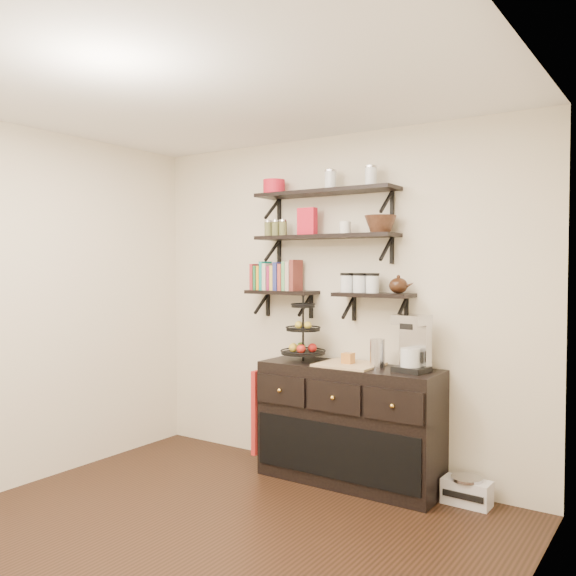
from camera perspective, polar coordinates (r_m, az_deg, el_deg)
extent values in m
plane|color=black|center=(3.90, -9.74, -23.07)|extent=(3.50, 3.50, 0.00)
cube|color=white|center=(3.68, -10.02, 18.55)|extent=(3.50, 3.50, 0.02)
cube|color=beige|center=(4.95, 4.24, -1.44)|extent=(3.50, 0.02, 2.70)
cube|color=beige|center=(4.91, -24.82, -1.66)|extent=(0.02, 3.50, 2.70)
cube|color=beige|center=(2.66, 18.64, -4.64)|extent=(0.02, 3.50, 2.70)
cube|color=black|center=(4.86, 3.47, 8.94)|extent=(1.20, 0.27, 0.03)
cube|color=black|center=(5.23, -0.82, 7.20)|extent=(0.02, 0.03, 0.20)
cube|color=black|center=(4.72, 9.73, 7.72)|extent=(0.02, 0.03, 0.20)
cube|color=black|center=(4.83, 3.46, 4.82)|extent=(1.20, 0.27, 0.03)
cube|color=black|center=(5.21, -0.82, 3.36)|extent=(0.02, 0.03, 0.20)
cube|color=black|center=(4.70, 9.70, 3.46)|extent=(0.02, 0.03, 0.20)
cube|color=black|center=(5.07, -0.59, -0.39)|extent=(0.60, 0.25, 0.03)
cube|color=black|center=(5.29, -1.89, -1.54)|extent=(0.02, 0.03, 0.20)
cube|color=black|center=(5.04, 2.18, -1.71)|extent=(0.03, 0.03, 0.20)
cube|color=black|center=(4.64, 7.99, -0.64)|extent=(0.60, 0.25, 0.03)
cube|color=black|center=(4.85, 6.21, -1.88)|extent=(0.03, 0.03, 0.20)
cube|color=black|center=(4.66, 11.01, -2.07)|extent=(0.02, 0.03, 0.20)
cube|color=#AA2731|center=(5.22, -2.90, 0.94)|extent=(0.02, 0.15, 0.20)
cube|color=#1E6938|center=(5.20, -2.61, 1.16)|extent=(0.03, 0.15, 0.24)
cube|color=orange|center=(5.17, -2.27, 0.99)|extent=(0.04, 0.15, 0.21)
cube|color=#108F82|center=(5.15, -1.95, 1.21)|extent=(0.03, 0.15, 0.25)
cube|color=beige|center=(5.13, -1.64, 1.03)|extent=(0.03, 0.15, 0.22)
cube|color=#9A2150|center=(5.11, -1.27, 1.25)|extent=(0.04, 0.15, 0.26)
cube|color=gold|center=(5.09, -0.92, 1.08)|extent=(0.03, 0.15, 0.23)
cube|color=navy|center=(5.07, -0.59, 0.91)|extent=(0.03, 0.15, 0.20)
cube|color=#A43D32|center=(5.04, -0.21, 1.13)|extent=(0.04, 0.15, 0.24)
cube|color=#59A360|center=(5.02, 0.16, 0.95)|extent=(0.03, 0.15, 0.21)
cube|color=#BEA28E|center=(5.00, 0.52, 1.18)|extent=(0.03, 0.15, 0.25)
cube|color=maroon|center=(4.98, 0.85, 1.00)|extent=(0.02, 0.15, 0.22)
cylinder|color=silver|center=(4.75, 5.52, 0.39)|extent=(0.10, 0.10, 0.13)
cylinder|color=silver|center=(4.70, 6.71, 0.37)|extent=(0.10, 0.10, 0.13)
cylinder|color=silver|center=(4.65, 7.91, 0.35)|extent=(0.10, 0.10, 0.13)
cube|color=black|center=(4.76, 5.73, -12.58)|extent=(1.40, 0.45, 0.90)
cube|color=tan|center=(4.67, 5.75, -7.13)|extent=(0.45, 0.41, 0.02)
sphere|color=gold|center=(4.73, -0.81, -9.56)|extent=(0.04, 0.04, 0.04)
sphere|color=gold|center=(4.49, 4.19, -10.21)|extent=(0.04, 0.04, 0.04)
sphere|color=gold|center=(4.28, 9.73, -10.84)|extent=(0.04, 0.04, 0.04)
cylinder|color=black|center=(4.84, 1.42, -3.80)|extent=(0.02, 0.02, 0.52)
cylinder|color=black|center=(4.86, 1.42, -6.10)|extent=(0.35, 0.35, 0.01)
cylinder|color=black|center=(4.84, 1.42, -3.92)|extent=(0.27, 0.27, 0.02)
cylinder|color=black|center=(4.82, 1.42, -1.73)|extent=(0.19, 0.19, 0.02)
sphere|color=#B21914|center=(4.86, 2.30, -5.62)|extent=(0.07, 0.07, 0.07)
sphere|color=gold|center=(4.86, 1.01, -3.47)|extent=(0.06, 0.06, 0.06)
cube|color=#B36C29|center=(4.66, 5.64, -6.54)|extent=(0.08, 0.08, 0.08)
cube|color=black|center=(4.45, 11.48, -7.45)|extent=(0.25, 0.23, 0.04)
cube|color=silver|center=(4.49, 11.84, -5.16)|extent=(0.23, 0.11, 0.34)
cube|color=silver|center=(4.41, 11.51, -2.93)|extent=(0.25, 0.23, 0.07)
cylinder|color=silver|center=(4.42, 11.39, -6.40)|extent=(0.16, 0.16, 0.13)
cylinder|color=silver|center=(4.53, 8.36, -6.13)|extent=(0.11, 0.11, 0.22)
cube|color=#A92C12|center=(5.05, -2.30, -11.35)|extent=(0.04, 0.29, 0.67)
cube|color=silver|center=(4.61, 16.38, -17.87)|extent=(0.33, 0.17, 0.17)
cylinder|color=silver|center=(4.58, 16.39, -16.72)|extent=(0.22, 0.22, 0.02)
cube|color=black|center=(4.53, 16.03, -18.22)|extent=(0.28, 0.02, 0.04)
cube|color=red|center=(4.92, 1.80, 6.23)|extent=(0.16, 0.07, 0.22)
cylinder|color=white|center=(4.75, 5.37, 5.62)|extent=(0.09, 0.09, 0.10)
cylinder|color=red|center=(5.13, -1.31, 9.43)|extent=(0.18, 0.18, 0.12)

